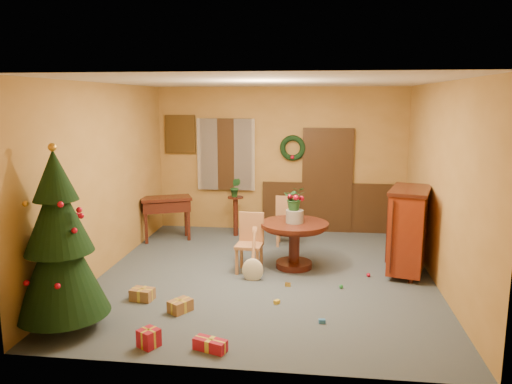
% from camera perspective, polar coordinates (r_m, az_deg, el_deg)
% --- Properties ---
extents(room_envelope, '(5.50, 5.50, 5.50)m').
position_cam_1_polar(room_envelope, '(10.09, 3.92, 1.76)').
color(room_envelope, '#384251').
rests_on(room_envelope, ground).
extents(dining_table, '(1.08, 1.08, 0.74)m').
position_cam_1_polar(dining_table, '(7.96, 4.40, -5.05)').
color(dining_table, black).
rests_on(dining_table, floor).
extents(urn, '(0.28, 0.28, 0.20)m').
position_cam_1_polar(urn, '(7.88, 4.44, -2.78)').
color(urn, slate).
rests_on(urn, dining_table).
extents(centerpiece_plant, '(0.34, 0.29, 0.38)m').
position_cam_1_polar(centerpiece_plant, '(7.81, 4.47, -0.72)').
color(centerpiece_plant, '#1E4C23').
rests_on(centerpiece_plant, urn).
extents(chair_near, '(0.43, 0.43, 0.91)m').
position_cam_1_polar(chair_near, '(7.81, -0.67, -5.53)').
color(chair_near, '#9E6A3F').
rests_on(chair_near, floor).
extents(chair_far, '(0.41, 0.41, 0.95)m').
position_cam_1_polar(chair_far, '(9.11, 3.61, -3.07)').
color(chair_far, '#9E6A3F').
rests_on(chair_far, floor).
extents(guitar, '(0.46, 0.56, 0.74)m').
position_cam_1_polar(guitar, '(7.43, -0.39, -7.29)').
color(guitar, beige).
rests_on(guitar, floor).
extents(plant_stand, '(0.30, 0.30, 0.78)m').
position_cam_1_polar(plant_stand, '(9.79, -2.34, -2.23)').
color(plant_stand, black).
rests_on(plant_stand, floor).
extents(stand_plant, '(0.22, 0.18, 0.37)m').
position_cam_1_polar(stand_plant, '(9.70, -2.37, 0.54)').
color(stand_plant, '#19471E').
rests_on(stand_plant, plant_stand).
extents(christmas_tree, '(1.06, 1.06, 2.18)m').
position_cam_1_polar(christmas_tree, '(6.14, -21.55, -5.50)').
color(christmas_tree, '#382111').
rests_on(christmas_tree, floor).
extents(writing_desk, '(1.04, 0.80, 0.83)m').
position_cam_1_polar(writing_desk, '(9.62, -10.24, -1.78)').
color(writing_desk, black).
rests_on(writing_desk, floor).
extents(sideboard, '(0.81, 1.15, 1.34)m').
position_cam_1_polar(sideboard, '(7.96, 17.03, -4.01)').
color(sideboard, '#63150B').
rests_on(sideboard, floor).
extents(gift_a, '(0.32, 0.25, 0.16)m').
position_cam_1_polar(gift_a, '(7.00, -12.86, -11.33)').
color(gift_a, brown).
rests_on(gift_a, floor).
extents(gift_b, '(0.27, 0.27, 0.20)m').
position_cam_1_polar(gift_b, '(5.77, -12.14, -16.00)').
color(gift_b, maroon).
rests_on(gift_b, floor).
extents(gift_c, '(0.32, 0.35, 0.16)m').
position_cam_1_polar(gift_c, '(6.55, -8.64, -12.74)').
color(gift_c, brown).
rests_on(gift_c, floor).
extents(gift_d, '(0.39, 0.26, 0.13)m').
position_cam_1_polar(gift_d, '(5.61, -5.25, -16.99)').
color(gift_d, maroon).
rests_on(gift_d, floor).
extents(toy_a, '(0.09, 0.06, 0.05)m').
position_cam_1_polar(toy_a, '(6.25, 7.55, -14.43)').
color(toy_a, '#296AB4').
rests_on(toy_a, floor).
extents(toy_b, '(0.06, 0.06, 0.06)m').
position_cam_1_polar(toy_b, '(7.32, 9.70, -10.60)').
color(toy_b, '#227D37').
rests_on(toy_b, floor).
extents(toy_c, '(0.09, 0.09, 0.05)m').
position_cam_1_polar(toy_c, '(6.73, 2.39, -12.44)').
color(toy_c, gold).
rests_on(toy_c, floor).
extents(toy_d, '(0.06, 0.06, 0.06)m').
position_cam_1_polar(toy_d, '(7.86, 12.73, -9.23)').
color(toy_d, '#BA0C2A').
rests_on(toy_d, floor).
extents(toy_e, '(0.08, 0.06, 0.05)m').
position_cam_1_polar(toy_e, '(7.32, 3.67, -10.51)').
color(toy_e, gold).
rests_on(toy_e, floor).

